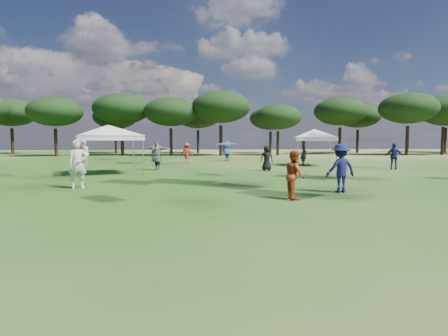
# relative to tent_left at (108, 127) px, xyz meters

# --- Properties ---
(tree_line) EXTENTS (108.78, 17.63, 7.77)m
(tree_line) POSITION_rel_tent_left_xyz_m (7.43, 26.00, 2.84)
(tree_line) COLOR black
(tree_line) RESTS_ON ground
(tent_left) EXTENTS (6.54, 6.54, 3.01)m
(tent_left) POSITION_rel_tent_left_xyz_m (0.00, 0.00, 0.00)
(tent_left) COLOR gray
(tent_left) RESTS_ON ground
(tent_right) EXTENTS (5.65, 5.65, 2.96)m
(tent_right) POSITION_rel_tent_left_xyz_m (13.61, 5.42, -0.05)
(tent_right) COLOR gray
(tent_right) RESTS_ON ground
(festival_crowd) EXTENTS (29.59, 22.55, 1.91)m
(festival_crowd) POSITION_rel_tent_left_xyz_m (3.60, 1.88, -1.71)
(festival_crowd) COLOR navy
(festival_crowd) RESTS_ON ground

